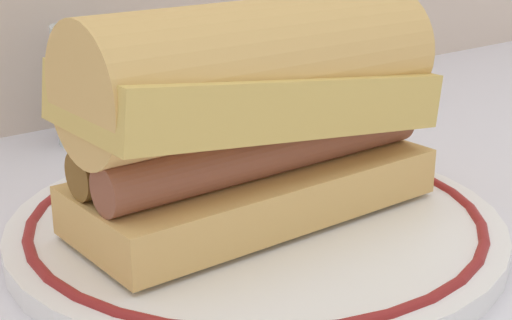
{
  "coord_description": "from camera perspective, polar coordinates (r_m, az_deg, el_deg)",
  "views": [
    {
      "loc": [
        -0.24,
        -0.28,
        0.18
      ],
      "look_at": [
        0.01,
        0.03,
        0.04
      ],
      "focal_mm": 54.78,
      "sensor_mm": 36.0,
      "label": 1
    }
  ],
  "objects": [
    {
      "name": "ground_plane",
      "position": [
        0.41,
        1.29,
        -7.42
      ],
      "size": [
        1.5,
        1.5,
        0.0
      ],
      "primitive_type": "plane",
      "color": "silver"
    },
    {
      "name": "sausage_sandwich",
      "position": [
        0.42,
        0.0,
        3.82
      ],
      "size": [
        0.21,
        0.09,
        0.12
      ],
      "rotation": [
        0.0,
        0.0,
        -0.01
      ],
      "color": "tan",
      "rests_on": "plate"
    },
    {
      "name": "drinking_glass",
      "position": [
        0.61,
        -11.74,
        4.84
      ],
      "size": [
        0.06,
        0.06,
        0.09
      ],
      "color": "silver",
      "rests_on": "ground_plane"
    },
    {
      "name": "plate",
      "position": [
        0.44,
        0.0,
        -4.6
      ],
      "size": [
        0.27,
        0.27,
        0.01
      ],
      "color": "white",
      "rests_on": "ground_plane"
    }
  ]
}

